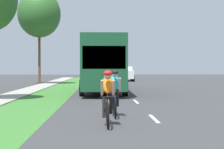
# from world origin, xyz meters

# --- Properties ---
(ground_plane) EXTENTS (120.00, 120.00, 0.00)m
(ground_plane) POSITION_xyz_m (0.00, 20.00, 0.00)
(ground_plane) COLOR #38383A
(grass_verge) EXTENTS (2.58, 70.00, 0.01)m
(grass_verge) POSITION_xyz_m (-4.71, 20.00, 0.00)
(grass_verge) COLOR #38722D
(grass_verge) RESTS_ON ground_plane
(sidewalk_concrete) EXTENTS (1.67, 70.00, 0.10)m
(sidewalk_concrete) POSITION_xyz_m (-6.84, 20.00, 0.00)
(sidewalk_concrete) COLOR #9E998E
(sidewalk_concrete) RESTS_ON ground_plane
(lane_markings_center) EXTENTS (0.12, 52.20, 0.01)m
(lane_markings_center) POSITION_xyz_m (0.00, 24.00, 0.00)
(lane_markings_center) COLOR white
(lane_markings_center) RESTS_ON ground_plane
(cyclist_lead) EXTENTS (0.42, 1.72, 1.58)m
(cyclist_lead) POSITION_xyz_m (-1.53, 8.65, 0.81)
(cyclist_lead) COLOR black
(cyclist_lead) RESTS_ON ground_plane
(cyclist_trailing) EXTENTS (0.42, 1.72, 1.58)m
(cyclist_trailing) POSITION_xyz_m (-1.25, 10.55, 0.81)
(cyclist_trailing) COLOR black
(cyclist_trailing) RESTS_ON ground_plane
(bus_dark_green) EXTENTS (2.78, 11.60, 3.48)m
(bus_dark_green) POSITION_xyz_m (-1.54, 22.65, 1.98)
(bus_dark_green) COLOR #194C2D
(bus_dark_green) RESTS_ON ground_plane
(suv_white) EXTENTS (2.15, 4.70, 1.79)m
(suv_white) POSITION_xyz_m (1.26, 41.36, 0.95)
(suv_white) COLOR silver
(suv_white) RESTS_ON ground_plane
(pickup_maroon) EXTENTS (2.22, 5.10, 1.64)m
(pickup_maroon) POSITION_xyz_m (1.43, 51.82, 0.83)
(pickup_maroon) COLOR maroon
(pickup_maroon) RESTS_ON ground_plane
(street_tree_far) EXTENTS (4.21, 4.21, 9.25)m
(street_tree_far) POSITION_xyz_m (-7.74, 33.56, 6.92)
(street_tree_far) COLOR brown
(street_tree_far) RESTS_ON ground_plane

